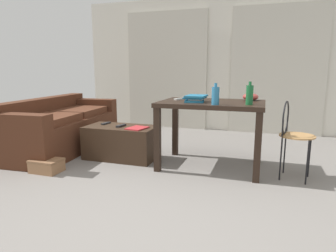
{
  "coord_description": "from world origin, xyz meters",
  "views": [
    {
      "loc": [
        0.84,
        -2.07,
        1.15
      ],
      "look_at": [
        -0.32,
        1.5,
        0.44
      ],
      "focal_mm": 31.42,
      "sensor_mm": 36.0,
      "label": 1
    }
  ],
  "objects_px": {
    "tv_remote_primary": "(121,126)",
    "bottle_near": "(215,96)",
    "couch": "(61,128)",
    "wire_chair": "(292,130)",
    "bottle_far": "(250,95)",
    "magazine": "(137,128)",
    "craft_table": "(211,111)",
    "tv_remote_secondary": "(106,123)",
    "coffee_table": "(121,142)",
    "tv_remote_on_table": "(180,99)",
    "shoebox": "(47,166)",
    "bowl": "(250,97)",
    "book_stack": "(195,98)"
  },
  "relations": [
    {
      "from": "craft_table",
      "to": "couch",
      "type": "bearing_deg",
      "value": 176.83
    },
    {
      "from": "bowl",
      "to": "tv_remote_primary",
      "type": "bearing_deg",
      "value": -169.25
    },
    {
      "from": "couch",
      "to": "shoebox",
      "type": "relative_size",
      "value": 6.04
    },
    {
      "from": "tv_remote_secondary",
      "to": "bottle_near",
      "type": "bearing_deg",
      "value": -6.59
    },
    {
      "from": "bottle_near",
      "to": "bowl",
      "type": "xyz_separation_m",
      "value": [
        0.33,
        0.59,
        -0.05
      ]
    },
    {
      "from": "couch",
      "to": "bottle_near",
      "type": "relative_size",
      "value": 8.98
    },
    {
      "from": "coffee_table",
      "to": "bowl",
      "type": "bearing_deg",
      "value": 10.18
    },
    {
      "from": "tv_remote_on_table",
      "to": "tv_remote_primary",
      "type": "bearing_deg",
      "value": -144.81
    },
    {
      "from": "bottle_far",
      "to": "bowl",
      "type": "distance_m",
      "value": 0.48
    },
    {
      "from": "wire_chair",
      "to": "tv_remote_primary",
      "type": "distance_m",
      "value": 2.05
    },
    {
      "from": "bottle_far",
      "to": "magazine",
      "type": "xyz_separation_m",
      "value": [
        -1.35,
        0.11,
        -0.46
      ]
    },
    {
      "from": "coffee_table",
      "to": "bottle_near",
      "type": "height_order",
      "value": "bottle_near"
    },
    {
      "from": "craft_table",
      "to": "bottle_far",
      "type": "xyz_separation_m",
      "value": [
        0.43,
        -0.2,
        0.22
      ]
    },
    {
      "from": "bottle_near",
      "to": "bottle_far",
      "type": "distance_m",
      "value": 0.36
    },
    {
      "from": "bottle_near",
      "to": "shoebox",
      "type": "height_order",
      "value": "bottle_near"
    },
    {
      "from": "craft_table",
      "to": "tv_remote_secondary",
      "type": "height_order",
      "value": "craft_table"
    },
    {
      "from": "wire_chair",
      "to": "tv_remote_secondary",
      "type": "relative_size",
      "value": 5.01
    },
    {
      "from": "book_stack",
      "to": "tv_remote_primary",
      "type": "bearing_deg",
      "value": 176.08
    },
    {
      "from": "wire_chair",
      "to": "tv_remote_secondary",
      "type": "bearing_deg",
      "value": 175.77
    },
    {
      "from": "shoebox",
      "to": "coffee_table",
      "type": "bearing_deg",
      "value": 53.1
    },
    {
      "from": "couch",
      "to": "wire_chair",
      "type": "relative_size",
      "value": 2.45
    },
    {
      "from": "couch",
      "to": "bottle_far",
      "type": "bearing_deg",
      "value": -6.98
    },
    {
      "from": "book_stack",
      "to": "bowl",
      "type": "bearing_deg",
      "value": 31.94
    },
    {
      "from": "bowl",
      "to": "shoebox",
      "type": "distance_m",
      "value": 2.53
    },
    {
      "from": "bowl",
      "to": "tv_remote_primary",
      "type": "distance_m",
      "value": 1.67
    },
    {
      "from": "coffee_table",
      "to": "bowl",
      "type": "xyz_separation_m",
      "value": [
        1.6,
        0.29,
        0.62
      ]
    },
    {
      "from": "coffee_table",
      "to": "tv_remote_secondary",
      "type": "height_order",
      "value": "tv_remote_secondary"
    },
    {
      "from": "wire_chair",
      "to": "tv_remote_on_table",
      "type": "relative_size",
      "value": 5.06
    },
    {
      "from": "bowl",
      "to": "book_stack",
      "type": "relative_size",
      "value": 0.59
    },
    {
      "from": "coffee_table",
      "to": "magazine",
      "type": "height_order",
      "value": "magazine"
    },
    {
      "from": "wire_chair",
      "to": "couch",
      "type": "bearing_deg",
      "value": 175.86
    },
    {
      "from": "craft_table",
      "to": "tv_remote_primary",
      "type": "height_order",
      "value": "craft_table"
    },
    {
      "from": "bottle_near",
      "to": "bottle_far",
      "type": "bearing_deg",
      "value": 18.69
    },
    {
      "from": "bowl",
      "to": "magazine",
      "type": "xyz_separation_m",
      "value": [
        -1.34,
        -0.36,
        -0.4
      ]
    },
    {
      "from": "coffee_table",
      "to": "tv_remote_on_table",
      "type": "distance_m",
      "value": 0.97
    },
    {
      "from": "magazine",
      "to": "bowl",
      "type": "bearing_deg",
      "value": 26.91
    },
    {
      "from": "couch",
      "to": "shoebox",
      "type": "distance_m",
      "value": 1.05
    },
    {
      "from": "couch",
      "to": "wire_chair",
      "type": "xyz_separation_m",
      "value": [
        3.11,
        -0.23,
        0.22
      ]
    },
    {
      "from": "coffee_table",
      "to": "tv_remote_primary",
      "type": "height_order",
      "value": "tv_remote_primary"
    },
    {
      "from": "craft_table",
      "to": "bottle_far",
      "type": "distance_m",
      "value": 0.53
    },
    {
      "from": "tv_remote_on_table",
      "to": "craft_table",
      "type": "bearing_deg",
      "value": 12.7
    },
    {
      "from": "bottle_near",
      "to": "tv_remote_on_table",
      "type": "distance_m",
      "value": 0.66
    },
    {
      "from": "craft_table",
      "to": "wire_chair",
      "type": "bearing_deg",
      "value": -6.62
    },
    {
      "from": "tv_remote_on_table",
      "to": "magazine",
      "type": "relative_size",
      "value": 0.65
    },
    {
      "from": "couch",
      "to": "tv_remote_on_table",
      "type": "distance_m",
      "value": 1.88
    },
    {
      "from": "book_stack",
      "to": "bottle_far",
      "type": "bearing_deg",
      "value": -9.66
    },
    {
      "from": "wire_chair",
      "to": "tv_remote_secondary",
      "type": "height_order",
      "value": "wire_chair"
    },
    {
      "from": "tv_remote_primary",
      "to": "craft_table",
      "type": "bearing_deg",
      "value": 8.44
    },
    {
      "from": "bottle_far",
      "to": "magazine",
      "type": "relative_size",
      "value": 0.95
    },
    {
      "from": "tv_remote_primary",
      "to": "bottle_near",
      "type": "bearing_deg",
      "value": -5.91
    }
  ]
}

